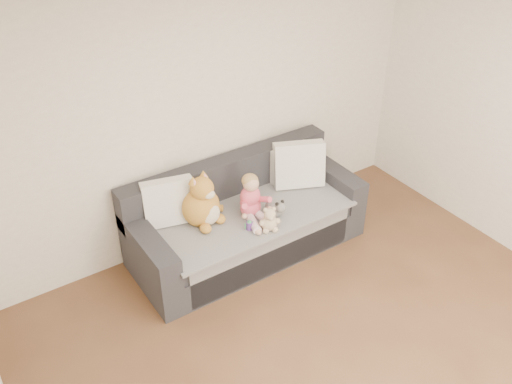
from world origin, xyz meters
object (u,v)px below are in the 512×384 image
Objects in this scene: toddler at (252,200)px; plush_cat at (202,204)px; sippy_cup at (249,224)px; teddy_bear at (270,221)px; sofa at (245,221)px.

plush_cat is (-0.42, 0.17, 0.02)m from toddler.
plush_cat is 5.11× the size of sippy_cup.
plush_cat is 2.21× the size of teddy_bear.
sippy_cup is at bearing 165.84° from teddy_bear.
sofa reaches higher than sippy_cup.
sofa is 4.13× the size of plush_cat.
toddler is at bearing -38.50° from plush_cat.
toddler is 0.45m from plush_cat.
plush_cat reaches higher than toddler.
sippy_cup is at bearing -122.12° from toddler.
sofa is at bearing 110.96° from teddy_bear.
sofa is 0.49m from teddy_bear.
toddler reaches higher than teddy_bear.
sippy_cup is (-0.13, -0.16, -0.12)m from toddler.
sofa is at bearing 64.39° from sippy_cup.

